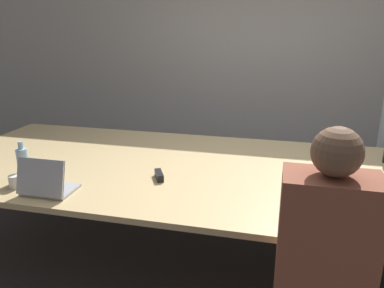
{
  "coord_description": "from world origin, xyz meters",
  "views": [
    {
      "loc": [
        0.24,
        -2.56,
        1.81
      ],
      "look_at": [
        -0.41,
        0.1,
        0.93
      ],
      "focal_mm": 35.0,
      "sensor_mm": 36.0,
      "label": 1
    }
  ],
  "objects": [
    {
      "name": "bottle_near_midright",
      "position": [
        0.81,
        -0.53,
        0.89
      ],
      "size": [
        0.06,
        0.06,
        0.26
      ],
      "color": "black",
      "rests_on": "conference_table"
    },
    {
      "name": "curtain_wall",
      "position": [
        0.0,
        2.24,
        1.4
      ],
      "size": [
        12.0,
        0.06,
        2.8
      ],
      "color": "#BCB7B2",
      "rests_on": "ground_plane"
    },
    {
      "name": "laptop_near_midright",
      "position": [
        0.56,
        -0.71,
        0.84
      ],
      "size": [
        0.36,
        0.22,
        0.21
      ],
      "rotation": [
        0.0,
        0.0,
        3.14
      ],
      "color": "#B7B7BC",
      "rests_on": "conference_table"
    },
    {
      "name": "conference_table",
      "position": [
        0.0,
        0.0,
        0.74
      ],
      "size": [
        4.78,
        1.69,
        0.78
      ],
      "color": "#D6B77F",
      "rests_on": "ground_plane"
    },
    {
      "name": "person_near_midright",
      "position": [
        0.47,
        -1.08,
        0.69
      ],
      "size": [
        0.4,
        0.24,
        1.43
      ],
      "rotation": [
        0.0,
        0.0,
        3.14
      ],
      "color": "#2D2D38",
      "rests_on": "ground_plane"
    },
    {
      "name": "stapler",
      "position": [
        -0.55,
        -0.27,
        0.8
      ],
      "size": [
        0.11,
        0.15,
        0.05
      ],
      "rotation": [
        0.0,
        0.0,
        0.47
      ],
      "color": "black",
      "rests_on": "conference_table"
    },
    {
      "name": "cup_near_left",
      "position": [
        -1.43,
        -0.64,
        0.82
      ],
      "size": [
        0.07,
        0.07,
        0.09
      ],
      "color": "white",
      "rests_on": "conference_table"
    },
    {
      "name": "laptop_near_left",
      "position": [
        -1.17,
        -0.67,
        0.85
      ],
      "size": [
        0.32,
        0.24,
        0.24
      ],
      "rotation": [
        0.0,
        0.0,
        3.14
      ],
      "color": "#B7B7BC",
      "rests_on": "conference_table"
    },
    {
      "name": "ground_plane",
      "position": [
        0.0,
        0.0,
        0.0
      ],
      "size": [
        24.0,
        24.0,
        0.0
      ],
      "primitive_type": "plane",
      "color": "#383333"
    },
    {
      "name": "bottle_near_left",
      "position": [
        -1.45,
        -0.51,
        0.9
      ],
      "size": [
        0.08,
        0.08,
        0.28
      ],
      "color": "#ADD1E0",
      "rests_on": "conference_table"
    }
  ]
}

